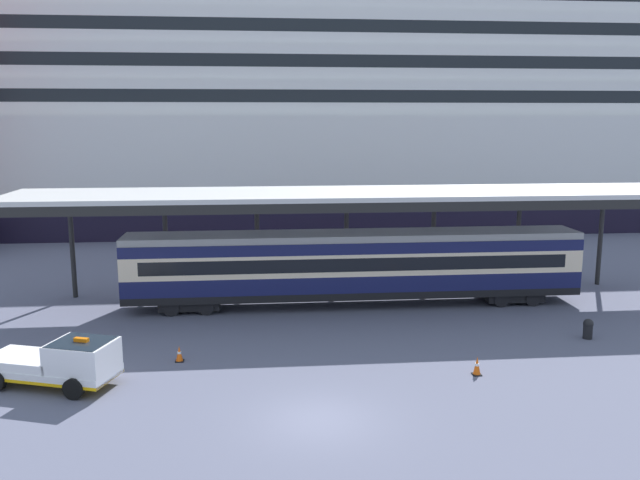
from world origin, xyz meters
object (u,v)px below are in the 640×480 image
Objects in this scene: cruise_ship at (369,117)px; traffic_cone_near at (179,354)px; quay_bollard at (588,328)px; train_carriage at (354,265)px; traffic_cone_mid at (477,366)px; service_truck at (61,362)px.

cruise_ship is 215.71× the size of traffic_cone_near.
train_carriage is at bearing 146.89° from quay_bollard.
train_carriage is 11.25m from traffic_cone_mid.
quay_bollard is at bearing 3.67° from traffic_cone_near.
traffic_cone_mid is (12.17, -2.67, 0.04)m from traffic_cone_near.
train_carriage is 36.10× the size of traffic_cone_near.
traffic_cone_near is at bearing -137.87° from train_carriage.
service_truck is at bearing -113.16° from cruise_ship.
train_carriage is 4.45× the size of service_truck.
cruise_ship is 47.83m from traffic_cone_mid.
train_carriage is 25.85× the size of quay_bollard.
cruise_ship is 154.48× the size of quay_bollard.
traffic_cone_near is (-8.67, -7.85, -1.98)m from train_carriage.
traffic_cone_mid is at bearing -71.60° from train_carriage.
traffic_cone_near is (-15.56, -43.98, -10.05)m from cruise_ship.
train_carriage is 32.35× the size of traffic_cone_mid.
traffic_cone_mid is (-3.39, -46.65, -10.01)m from cruise_ship.
cruise_ship is 193.32× the size of traffic_cone_mid.
traffic_cone_mid is at bearing -94.15° from cruise_ship.
cruise_ship reaches higher than service_truck.
quay_bollard is at bearing -33.11° from train_carriage.
traffic_cone_mid is 7.73m from quay_bollard.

